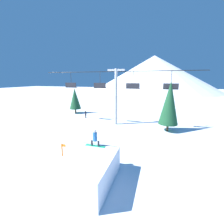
{
  "coord_description": "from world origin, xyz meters",
  "views": [
    {
      "loc": [
        3.58,
        -6.74,
        6.41
      ],
      "look_at": [
        -0.38,
        5.78,
        3.53
      ],
      "focal_mm": 24.0,
      "sensor_mm": 36.0,
      "label": 1
    }
  ],
  "objects": [
    {
      "name": "distant_skier",
      "position": [
        -8.01,
        15.23,
        0.67
      ],
      "size": [
        0.24,
        0.24,
        1.23
      ],
      "color": "black",
      "rests_on": "ground_plane"
    },
    {
      "name": "snow_ramp",
      "position": [
        -0.38,
        0.75,
        0.87
      ],
      "size": [
        3.07,
        4.05,
        1.73
      ],
      "color": "white",
      "rests_on": "ground_plane"
    },
    {
      "name": "chairlift",
      "position": [
        -2.21,
        13.39,
        4.88
      ],
      "size": [
        22.2,
        0.44,
        7.84
      ],
      "color": "#B2B2B7",
      "rests_on": "ground_plane"
    },
    {
      "name": "snowboarder",
      "position": [
        -0.56,
        2.37,
        2.33
      ],
      "size": [
        1.47,
        0.3,
        1.24
      ],
      "color": "#1E9E6B",
      "rests_on": "snow_ramp"
    },
    {
      "name": "pine_tree_near",
      "position": [
        4.83,
        12.61,
        3.58
      ],
      "size": [
        2.35,
        2.35,
        6.25
      ],
      "color": "#4C3823",
      "rests_on": "ground_plane"
    },
    {
      "name": "ground_plane",
      "position": [
        0.0,
        0.0,
        0.0
      ],
      "size": [
        220.0,
        220.0,
        0.0
      ],
      "primitive_type": "plane",
      "color": "white"
    },
    {
      "name": "mountain_ridge",
      "position": [
        0.0,
        79.88,
        9.37
      ],
      "size": [
        66.15,
        66.15,
        18.75
      ],
      "color": "silver",
      "rests_on": "ground_plane"
    },
    {
      "name": "pine_tree_far",
      "position": [
        -11.65,
        18.11,
        2.81
      ],
      "size": [
        2.12,
        2.12,
        4.77
      ],
      "color": "#4C3823",
      "rests_on": "ground_plane"
    },
    {
      "name": "trail_marker",
      "position": [
        -3.49,
        2.51,
        0.78
      ],
      "size": [
        0.41,
        0.1,
        1.45
      ],
      "color": "orange",
      "rests_on": "ground_plane"
    }
  ]
}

